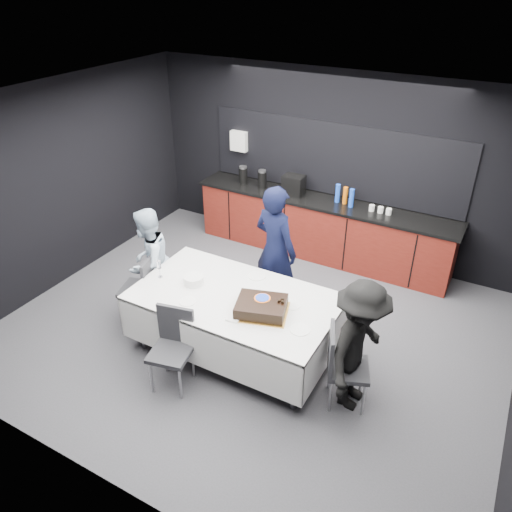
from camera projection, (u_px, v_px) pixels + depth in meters
The scene contains 18 objects.
ground at pixel (252, 330), 6.36m from camera, with size 6.00×6.00×0.00m, color #46464B.
room_shell at pixel (252, 196), 5.41m from camera, with size 6.04×5.04×2.82m.
kitchenette at pixel (321, 223), 7.76m from camera, with size 4.10×0.64×2.05m.
party_table at pixel (235, 306), 5.73m from camera, with size 2.32×1.32×0.78m.
cake_assembly at pixel (261, 307), 5.36m from camera, with size 0.68×0.61×0.18m.
plate_stack at pixel (194, 280), 5.86m from camera, with size 0.24×0.24×0.10m, color white.
loose_plate_near at pixel (188, 301), 5.56m from camera, with size 0.20×0.20×0.01m, color white.
loose_plate_right_a at pixel (291, 305), 5.51m from camera, with size 0.21×0.21×0.01m, color white.
loose_plate_right_b at pixel (300, 329), 5.14m from camera, with size 0.22×0.22×0.01m, color white.
loose_plate_far at pixel (257, 276), 6.01m from camera, with size 0.22×0.22×0.01m, color white.
fork_pile at pixel (233, 319), 5.27m from camera, with size 0.14×0.09×0.02m, color white.
champagne_flute at pixel (159, 266), 5.92m from camera, with size 0.06×0.06×0.22m.
chair_left at pixel (143, 285), 6.30m from camera, with size 0.52×0.52×0.92m.
chair_right at pixel (341, 362), 5.08m from camera, with size 0.55×0.55×0.92m.
chair_near at pixel (173, 342), 5.35m from camera, with size 0.50×0.50×0.92m.
person_center at pixel (275, 250), 6.38m from camera, with size 0.64×0.42×1.75m, color black.
person_left at pixel (149, 262), 6.39m from camera, with size 0.71×0.55×1.46m, color #A5BBCF.
person_right at pixel (359, 347), 4.96m from camera, with size 0.97×0.56×1.50m, color black.
Camera 1 is at (2.46, -4.34, 4.05)m, focal length 35.00 mm.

